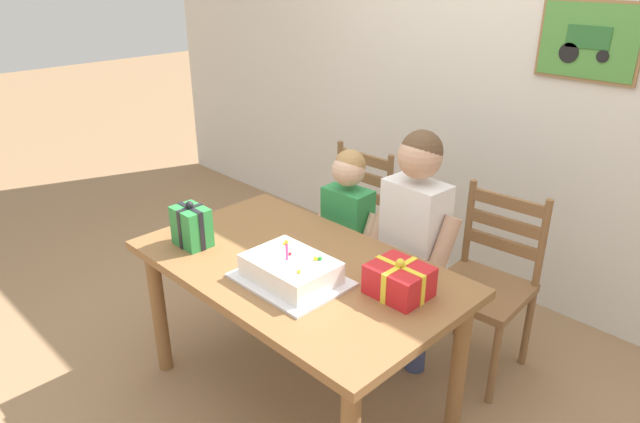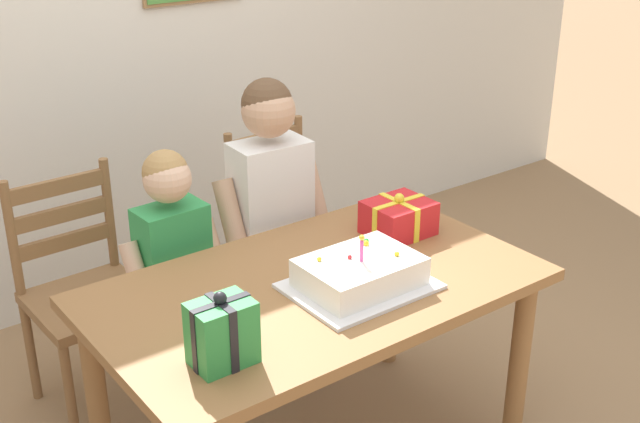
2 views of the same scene
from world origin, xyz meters
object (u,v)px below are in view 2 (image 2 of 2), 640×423
chair_left (85,293)px  child_younger (174,260)px  chair_right (287,231)px  gift_box_red_large (398,218)px  gift_box_beside_cake (222,333)px  child_older (271,203)px  birthday_cake (360,274)px  dining_table (315,309)px

chair_left → child_younger: bearing=-47.4°
chair_right → gift_box_red_large: bearing=-89.9°
gift_box_red_large → chair_left: bearing=142.5°
gift_box_beside_cake → child_older: 1.03m
birthday_cake → chair_right: chair_right is taller
birthday_cake → gift_box_beside_cake: gift_box_beside_cake is taller
gift_box_red_large → gift_box_beside_cake: bearing=-160.2°
dining_table → birthday_cake: bearing=-51.0°
birthday_cake → child_older: bearing=80.4°
dining_table → gift_box_red_large: bearing=14.6°
gift_box_red_large → child_older: size_ratio=0.18×
chair_left → gift_box_beside_cake: bearing=-90.1°
birthday_cake → child_younger: (-0.31, 0.67, -0.13)m
gift_box_red_large → child_younger: 0.82m
gift_box_red_large → chair_right: bearing=90.1°
gift_box_beside_cake → child_older: child_older is taller
child_younger → birthday_cake: bearing=-65.4°
birthday_cake → child_older: 0.68m
gift_box_red_large → child_younger: (-0.68, 0.44, -0.14)m
chair_right → child_older: 0.47m
dining_table → child_younger: 0.60m
birthday_cake → chair_left: size_ratio=0.48×
chair_left → chair_right: size_ratio=1.00×
chair_left → gift_box_red_large: bearing=-37.5°
birthday_cake → child_younger: 0.75m
gift_box_red_large → chair_right: size_ratio=0.25×
dining_table → gift_box_red_large: size_ratio=6.26×
gift_box_beside_cake → child_younger: 0.83m
birthday_cake → gift_box_beside_cake: 0.57m
chair_right → child_younger: size_ratio=0.87×
chair_left → child_younger: 0.40m
dining_table → chair_left: chair_left is taller
child_older → child_younger: 0.44m
gift_box_beside_cake → birthday_cake: bearing=10.3°
child_younger → gift_box_red_large: bearing=-33.1°
dining_table → gift_box_beside_cake: size_ratio=6.56×
gift_box_beside_cake → child_older: bearing=49.1°
dining_table → gift_box_beside_cake: bearing=-155.4°
chair_left → chair_right: same height
chair_left → child_older: child_older is taller
birthday_cake → child_younger: bearing=114.6°
dining_table → child_younger: child_younger is taller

